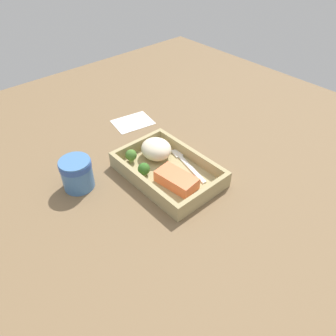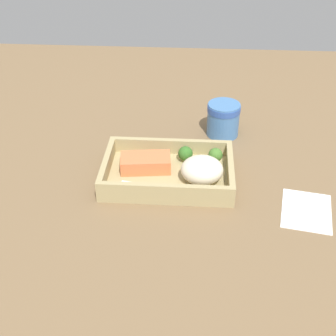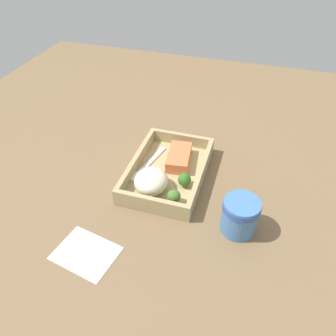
# 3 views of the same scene
# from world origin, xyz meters

# --- Properties ---
(ground_plane) EXTENTS (1.60, 1.60, 0.02)m
(ground_plane) POSITION_xyz_m (0.00, 0.00, -0.01)
(ground_plane) COLOR brown
(takeout_tray) EXTENTS (0.27, 0.18, 0.01)m
(takeout_tray) POSITION_xyz_m (0.00, 0.00, 0.01)
(takeout_tray) COLOR tan
(takeout_tray) RESTS_ON ground_plane
(tray_rim) EXTENTS (0.27, 0.18, 0.03)m
(tray_rim) POSITION_xyz_m (0.00, 0.00, 0.03)
(tray_rim) COLOR tan
(tray_rim) RESTS_ON takeout_tray
(salmon_fillet) EXTENTS (0.11, 0.07, 0.03)m
(salmon_fillet) POSITION_xyz_m (-0.05, 0.02, 0.03)
(salmon_fillet) COLOR #EE7343
(salmon_fillet) RESTS_ON takeout_tray
(mashed_potatoes) EXTENTS (0.09, 0.08, 0.05)m
(mashed_potatoes) POSITION_xyz_m (0.07, -0.02, 0.04)
(mashed_potatoes) COLOR beige
(mashed_potatoes) RESTS_ON takeout_tray
(broccoli_floret_1) EXTENTS (0.03, 0.03, 0.04)m
(broccoli_floret_1) POSITION_xyz_m (0.10, 0.05, 0.03)
(broccoli_floret_1) COLOR #7F9C58
(broccoli_floret_1) RESTS_ON takeout_tray
(broccoli_floret_2) EXTENTS (0.03, 0.03, 0.04)m
(broccoli_floret_2) POSITION_xyz_m (0.03, 0.05, 0.03)
(broccoli_floret_2) COLOR #7DA05B
(broccoli_floret_2) RESTS_ON takeout_tray
(fork) EXTENTS (0.16, 0.05, 0.00)m
(fork) POSITION_xyz_m (-0.01, -0.06, 0.01)
(fork) COLOR white
(fork) RESTS_ON takeout_tray
(paper_cup) EXTENTS (0.08, 0.08, 0.08)m
(paper_cup) POSITION_xyz_m (0.12, 0.20, 0.05)
(paper_cup) COLOR #4576B0
(paper_cup) RESTS_ON ground_plane
(receipt_slip) EXTENTS (0.12, 0.14, 0.00)m
(receipt_slip) POSITION_xyz_m (0.28, -0.09, 0.00)
(receipt_slip) COLOR white
(receipt_slip) RESTS_ON ground_plane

